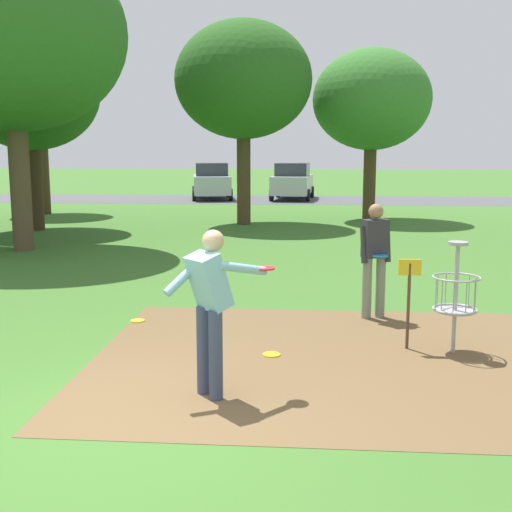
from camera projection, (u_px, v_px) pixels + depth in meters
name	position (u px, v px, depth m)	size (l,w,h in m)	color
ground_plane	(116.00, 426.00, 5.89)	(160.00, 160.00, 0.00)	#3D6B28
dirt_tee_pad	(328.00, 359.00, 7.79)	(5.65, 4.79, 0.01)	brown
disc_golf_basket	(451.00, 293.00, 7.95)	(0.98, 0.58, 1.39)	#9E9EA3
player_foreground_watching	(375.00, 254.00, 9.56)	(0.50, 0.44, 1.71)	slate
player_throwing	(211.00, 302.00, 6.47)	(1.09, 0.65, 1.71)	#384260
frisbee_mid_grass	(272.00, 355.00, 7.93)	(0.22, 0.22, 0.02)	gold
frisbee_far_right	(138.00, 321.00, 9.50)	(0.21, 0.21, 0.02)	gold
tree_near_right	(372.00, 100.00, 22.67)	(4.14, 4.14, 6.00)	#4C3823
tree_mid_center	(11.00, 34.00, 15.43)	(5.48, 5.48, 7.57)	brown
tree_mid_right	(40.00, 104.00, 24.71)	(3.66, 3.66, 5.81)	#4C3823
tree_far_left	(30.00, 92.00, 19.65)	(4.18, 4.18, 6.02)	#422D1E
tree_far_center	(243.00, 81.00, 21.22)	(4.52, 4.52, 6.68)	#4C3823
parking_lot_strip	(274.00, 200.00, 32.75)	(36.00, 6.00, 0.01)	#4C4C51
parked_car_leftmost	(212.00, 181.00, 33.08)	(2.51, 4.45, 1.84)	#B2B7BC
parked_car_center_left	(293.00, 181.00, 32.89)	(2.23, 4.33, 1.84)	#B2B7BC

